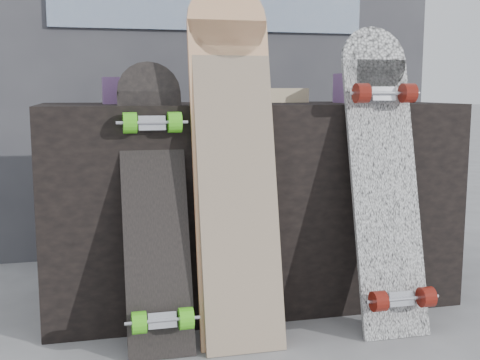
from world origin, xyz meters
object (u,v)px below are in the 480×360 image
object	(u,v)px
longboard_geisha	(233,151)
longboard_celtic	(236,151)
skateboard_dark	(155,200)
vendor_table	(249,202)
longboard_cascadia	(385,173)

from	to	relation	value
longboard_geisha	longboard_celtic	distance (m)	0.02
longboard_geisha	skateboard_dark	bearing A→B (deg)	-179.71
vendor_table	longboard_cascadia	size ratio (longest dim) A/B	1.48
vendor_table	skateboard_dark	distance (m)	0.56
longboard_celtic	longboard_cascadia	xyz separation A→B (m)	(0.54, -0.03, -0.09)
longboard_geisha	vendor_table	bearing A→B (deg)	67.51
longboard_celtic	skateboard_dark	bearing A→B (deg)	177.40
longboard_cascadia	vendor_table	bearing A→B (deg)	134.87
vendor_table	skateboard_dark	size ratio (longest dim) A/B	1.68
longboard_celtic	skateboard_dark	distance (m)	0.31
vendor_table	longboard_geisha	world-z (taller)	longboard_geisha
longboard_celtic	longboard_cascadia	size ratio (longest dim) A/B	1.13
vendor_table	skateboard_dark	bearing A→B (deg)	-139.13
longboard_geisha	longboard_cascadia	distance (m)	0.55
longboard_geisha	longboard_celtic	xyz separation A→B (m)	(0.01, -0.01, -0.00)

